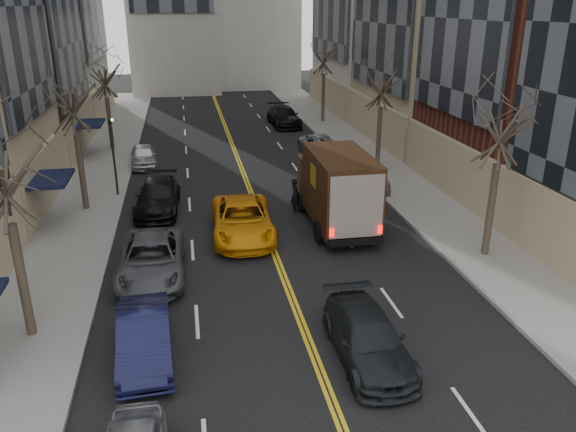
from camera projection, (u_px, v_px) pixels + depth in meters
name	position (u px, v px, depth m)	size (l,w,h in m)	color
sidewalk_left	(100.00, 172.00, 35.68)	(4.00, 66.00, 0.15)	slate
sidewalk_right	(370.00, 158.00, 38.75)	(4.00, 66.00, 0.15)	slate
tree_lf_mid	(69.00, 82.00, 26.95)	(3.20, 3.20, 8.91)	#382D23
tree_lf_far	(103.00, 66.00, 39.08)	(3.20, 3.20, 8.12)	#382D23
tree_rt_near	(505.00, 106.00, 21.74)	(3.20, 3.20, 8.71)	#382D23
tree_rt_mid	(383.00, 71.00, 34.69)	(3.20, 3.20, 8.32)	#382D23
tree_rt_far	(324.00, 45.00, 48.25)	(3.20, 3.20, 9.11)	#382D23
traffic_signal	(113.00, 148.00, 30.38)	(0.29, 0.26, 4.70)	black
ups_truck	(337.00, 189.00, 26.68)	(2.85, 6.85, 3.74)	black
observer_sedan	(368.00, 338.00, 16.99)	(1.98, 4.85, 1.41)	black
taxi	(242.00, 220.00, 25.86)	(2.71, 5.88, 1.63)	orange
pedestrian	(295.00, 195.00, 28.95)	(0.64, 0.42, 1.76)	black
parked_lf_b	(144.00, 337.00, 16.98)	(1.55, 4.46, 1.47)	black
parked_lf_c	(152.00, 259.00, 22.04)	(2.53, 5.49, 1.52)	#46484D
parked_lf_d	(158.00, 197.00, 29.09)	(2.13, 5.23, 1.52)	black
parked_lf_e	(143.00, 156.00, 37.05)	(1.63, 4.06, 1.38)	#B4B7BC
parked_rt_a	(358.00, 174.00, 32.72)	(1.74, 5.00, 1.65)	#47494E
parked_rt_b	(322.00, 146.00, 39.62)	(2.25, 4.89, 1.36)	#ADB0B5
parked_rt_c	(284.00, 116.00, 48.99)	(2.31, 5.68, 1.65)	black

